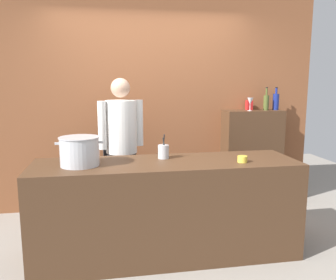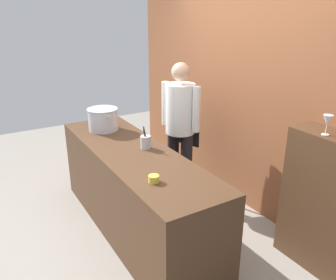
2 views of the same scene
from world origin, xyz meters
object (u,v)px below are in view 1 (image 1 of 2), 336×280
object	(u,v)px
utensil_crock	(163,151)
butter_jar	(242,159)
wine_bottle_cobalt	(276,101)
wine_glass_wide	(250,102)
chef	(121,141)
stockpot_large	(80,151)
wine_bottle_olive	(266,102)
spice_tin_red	(249,105)

from	to	relation	value
utensil_crock	butter_jar	xyz separation A→B (m)	(0.68, -0.28, -0.04)
wine_bottle_cobalt	wine_glass_wide	size ratio (longest dim) A/B	1.77
chef	wine_glass_wide	distance (m)	1.72
stockpot_large	wine_bottle_cobalt	world-z (taller)	wine_bottle_cobalt
stockpot_large	wine_bottle_olive	xyz separation A→B (m)	(2.28, 1.19, 0.33)
wine_bottle_olive	spice_tin_red	xyz separation A→B (m)	(-0.19, 0.10, -0.04)
wine_glass_wide	spice_tin_red	bearing A→B (deg)	70.98
chef	butter_jar	world-z (taller)	chef
wine_bottle_cobalt	spice_tin_red	xyz separation A→B (m)	(-0.34, 0.07, -0.05)
utensil_crock	butter_jar	world-z (taller)	utensil_crock
spice_tin_red	stockpot_large	bearing A→B (deg)	-148.39
chef	wine_glass_wide	bearing A→B (deg)	170.28
wine_bottle_olive	spice_tin_red	distance (m)	0.22
utensil_crock	wine_glass_wide	xyz separation A→B (m)	(1.27, 0.97, 0.40)
butter_jar	wine_bottle_olive	size ratio (longest dim) A/B	0.30
utensil_crock	wine_bottle_olive	distance (m)	1.88
stockpot_large	wine_glass_wide	bearing A→B (deg)	28.98
stockpot_large	utensil_crock	bearing A→B (deg)	11.31
stockpot_large	spice_tin_red	bearing A→B (deg)	31.61
wine_glass_wide	utensil_crock	bearing A→B (deg)	-142.57
chef	wine_bottle_cobalt	distance (m)	2.12
chef	utensil_crock	bearing A→B (deg)	98.65
stockpot_large	utensil_crock	size ratio (longest dim) A/B	1.73
stockpot_large	butter_jar	bearing A→B (deg)	-5.14
wine_bottle_olive	butter_jar	bearing A→B (deg)	-122.54
chef	wine_bottle_olive	world-z (taller)	chef
stockpot_large	wine_glass_wide	size ratio (longest dim) A/B	2.43
stockpot_large	wine_bottle_cobalt	size ratio (longest dim) A/B	1.37
chef	utensil_crock	size ratio (longest dim) A/B	7.05
wine_glass_wide	spice_tin_red	distance (m)	0.18
chef	utensil_crock	distance (m)	0.75
butter_jar	wine_bottle_olive	bearing A→B (deg)	57.46
wine_glass_wide	wine_bottle_olive	bearing A→B (deg)	13.69
chef	butter_jar	size ratio (longest dim) A/B	18.78
chef	wine_bottle_olive	size ratio (longest dim) A/B	5.58
wine_glass_wide	spice_tin_red	world-z (taller)	wine_glass_wide
stockpot_large	utensil_crock	xyz separation A→B (m)	(0.76, 0.15, -0.06)
utensil_crock	butter_jar	size ratio (longest dim) A/B	2.66
chef	stockpot_large	bearing A→B (deg)	43.08
utensil_crock	wine_glass_wide	size ratio (longest dim) A/B	1.41
wine_glass_wide	spice_tin_red	xyz separation A→B (m)	(0.05, 0.16, -0.06)
chef	butter_jar	bearing A→B (deg)	117.44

